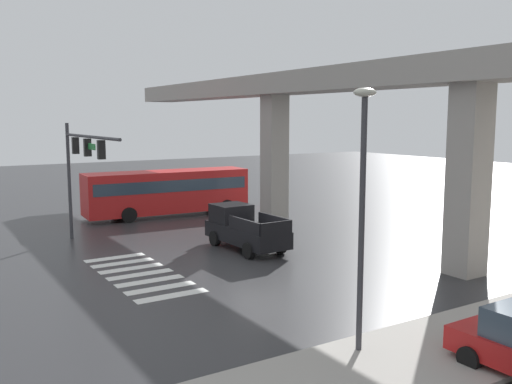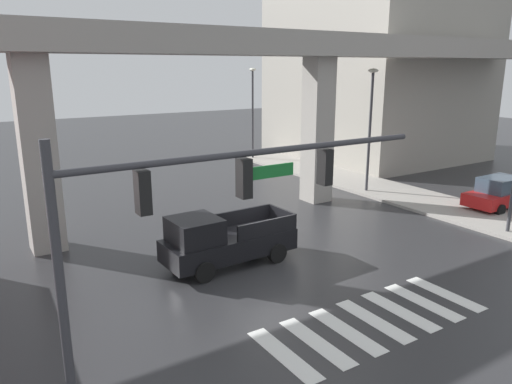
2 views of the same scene
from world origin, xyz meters
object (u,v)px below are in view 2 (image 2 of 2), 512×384
object	(u,v)px
sedan_red	(500,193)
pickup_truck	(223,241)
street_lamp_mid_block	(371,116)
street_lamp_far_north	(253,103)
traffic_signal_mast	(196,211)

from	to	relation	value
sedan_red	pickup_truck	bearing A→B (deg)	176.00
pickup_truck	sedan_red	xyz separation A→B (m)	(16.08, -1.13, -0.14)
street_lamp_mid_block	street_lamp_far_north	xyz separation A→B (m)	(0.00, 12.87, 0.00)
sedan_red	street_lamp_far_north	distance (m)	19.76
traffic_signal_mast	street_lamp_mid_block	distance (m)	20.49
street_lamp_far_north	sedan_red	bearing A→B (deg)	-79.53
sedan_red	street_lamp_far_north	size ratio (longest dim) A/B	0.60
street_lamp_far_north	traffic_signal_mast	bearing A→B (deg)	-124.17
street_lamp_far_north	pickup_truck	bearing A→B (deg)	-124.95
pickup_truck	sedan_red	size ratio (longest dim) A/B	1.19
street_lamp_mid_block	street_lamp_far_north	bearing A→B (deg)	90.00
traffic_signal_mast	street_lamp_mid_block	bearing A→B (deg)	35.17
sedan_red	street_lamp_mid_block	size ratio (longest dim) A/B	0.60
pickup_truck	street_lamp_mid_block	xyz separation A→B (m)	(12.55, 5.09, 3.57)
pickup_truck	street_lamp_far_north	bearing A→B (deg)	55.05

